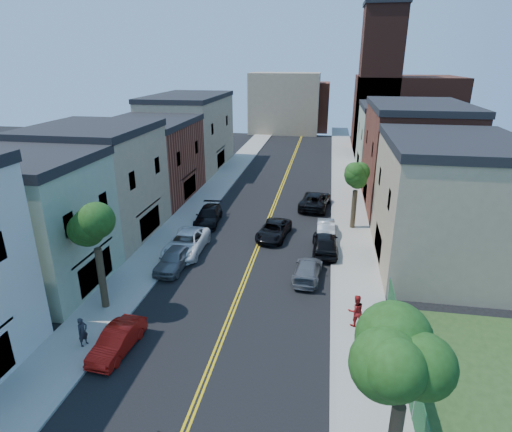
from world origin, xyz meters
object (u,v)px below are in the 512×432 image
at_px(silver_car_right, 326,227).
at_px(dark_car_right_far, 315,200).
at_px(grey_car_left, 174,259).
at_px(black_car_left, 208,216).
at_px(grey_car_right, 308,270).
at_px(black_suv_lane, 274,230).
at_px(pedestrian_left, 83,332).
at_px(pedestrian_right, 356,311).
at_px(black_car_right, 325,243).
at_px(white_pickup, 186,243).
at_px(red_sedan, 117,340).

bearing_deg(silver_car_right, dark_car_right_far, -81.46).
distance_m(grey_car_left, black_car_left, 9.29).
height_order(grey_car_left, dark_car_right_far, dark_car_right_far).
height_order(grey_car_right, black_suv_lane, black_suv_lane).
xyz_separation_m(silver_car_right, black_suv_lane, (-4.45, -1.43, -0.01)).
xyz_separation_m(grey_car_left, pedestrian_left, (-1.63, -9.56, 0.20)).
relative_size(grey_car_left, grey_car_right, 1.00).
bearing_deg(pedestrian_left, pedestrian_right, -56.01).
relative_size(black_car_right, silver_car_right, 1.16).
xyz_separation_m(black_car_right, pedestrian_right, (1.88, -9.93, 0.28)).
relative_size(white_pickup, pedestrian_right, 3.03).
xyz_separation_m(pedestrian_left, pedestrian_right, (14.51, 4.30, 0.15)).
relative_size(black_car_right, pedestrian_right, 2.55).
xyz_separation_m(white_pickup, pedestrian_right, (12.88, -8.08, 0.31)).
relative_size(black_car_left, pedestrian_left, 3.16).
bearing_deg(pedestrian_left, silver_car_right, -17.64).
xyz_separation_m(white_pickup, black_car_left, (0.00, 6.47, -0.06)).
xyz_separation_m(grey_car_left, black_car_left, (0.00, 9.29, -0.02)).
distance_m(red_sedan, white_pickup, 12.39).
height_order(red_sedan, black_car_right, black_car_right).
height_order(red_sedan, black_car_left, black_car_left).
distance_m(white_pickup, dark_car_right_far, 16.00).
bearing_deg(black_suv_lane, pedestrian_right, -55.05).
bearing_deg(silver_car_right, white_pickup, 25.65).
bearing_deg(grey_car_right, white_pickup, -11.01).
bearing_deg(black_car_right, silver_car_right, -92.26).
bearing_deg(black_car_right, pedestrian_left, 46.15).
relative_size(black_car_left, grey_car_right, 1.15).
bearing_deg(pedestrian_right, black_car_right, -98.84).
relative_size(dark_car_right_far, black_suv_lane, 1.19).
xyz_separation_m(red_sedan, black_car_right, (10.68, 14.23, 0.18)).
distance_m(black_car_right, pedestrian_left, 19.02).
distance_m(silver_car_right, pedestrian_left, 21.95).
relative_size(grey_car_left, black_car_right, 0.92).
relative_size(grey_car_left, pedestrian_left, 2.76).
xyz_separation_m(red_sedan, dark_car_right_far, (9.47, 25.04, 0.16)).
distance_m(grey_car_right, pedestrian_right, 6.22).
xyz_separation_m(grey_car_right, pedestrian_right, (3.03, -5.42, 0.47)).
xyz_separation_m(grey_car_left, black_suv_lane, (6.55, 6.96, -0.08)).
distance_m(red_sedan, black_suv_lane, 17.65).
distance_m(red_sedan, grey_car_left, 9.56).
bearing_deg(dark_car_right_far, black_suv_lane, 75.72).
relative_size(grey_car_left, black_car_left, 0.87).
height_order(red_sedan, pedestrian_left, pedestrian_left).
distance_m(white_pickup, black_car_right, 11.15).
height_order(white_pickup, silver_car_right, white_pickup).
height_order(grey_car_left, black_car_right, black_car_right).
height_order(white_pickup, black_car_right, black_car_right).
bearing_deg(silver_car_right, pedestrian_left, 53.69).
distance_m(black_car_right, silver_car_right, 3.72).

